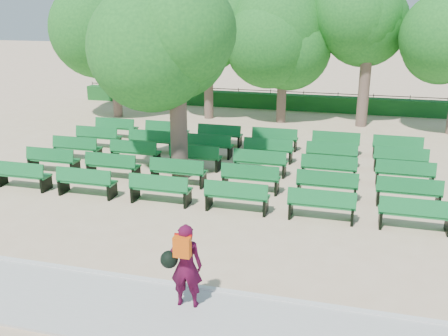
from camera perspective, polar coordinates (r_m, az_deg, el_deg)
name	(u,v)px	position (r m, az deg, el deg)	size (l,w,h in m)	color
ground	(226,189)	(17.05, 0.19, -2.43)	(120.00, 120.00, 0.00)	#CFAD89
paving	(134,311)	(10.81, -10.30, -15.78)	(30.00, 2.20, 0.06)	#B5B6B1
curb	(155,281)	(11.68, -7.88, -12.73)	(30.00, 0.12, 0.10)	silver
hedge	(286,102)	(30.21, 7.07, 7.51)	(26.00, 0.70, 0.90)	#175920
fence	(286,108)	(30.69, 7.14, 6.82)	(26.00, 0.10, 1.02)	black
tree_line	(274,124)	(26.44, 5.77, 5.01)	(21.80, 6.80, 7.04)	#207222
bench_array	(227,169)	(18.78, 0.36, -0.12)	(1.99, 0.75, 1.23)	#136F31
tree_among	(176,46)	(17.27, -5.47, 13.70)	(4.65, 4.65, 6.81)	brown
person	(185,264)	(10.33, -4.52, -10.91)	(0.88, 0.54, 1.83)	#440926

